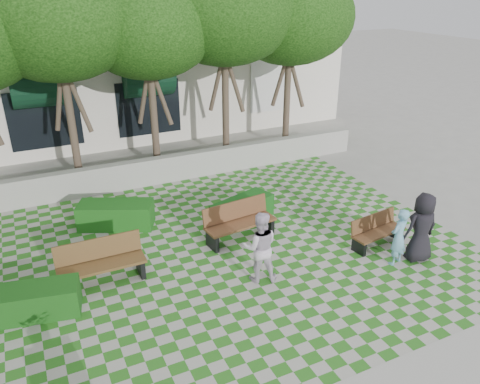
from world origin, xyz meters
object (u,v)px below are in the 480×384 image
hedge_midright (242,210)px  person_white (260,247)px  bench_east (377,231)px  bench_west (101,263)px  hedge_midleft (116,215)px  person_dark (421,228)px  bench_mid (239,222)px  hedge_west (33,302)px  person_blue (399,237)px

hedge_midright → person_white: person_white is taller
bench_east → bench_west: size_ratio=0.83×
hedge_midleft → person_white: (2.46, -4.01, 0.51)m
person_dark → hedge_midright: bearing=-45.8°
bench_mid → hedge_midleft: 3.54m
hedge_midleft → person_dark: (6.42, -4.96, 0.54)m
bench_west → hedge_midleft: bench_west is taller
bench_west → hedge_midright: size_ratio=1.03×
hedge_midright → hedge_west: size_ratio=1.02×
bench_mid → person_white: 1.96m
hedge_west → hedge_midright: bearing=18.2°
bench_west → person_dark: person_dark is taller
hedge_midleft → bench_east: bearing=-33.5°
bench_west → person_white: size_ratio=1.13×
hedge_midright → person_dark: (3.05, -3.73, 0.57)m
bench_east → person_dark: (0.45, -1.00, 0.50)m
bench_east → hedge_midleft: bench_east is taller
bench_east → bench_west: (-6.83, 1.41, 0.10)m
bench_mid → hedge_midright: bearing=53.1°
bench_mid → person_blue: (2.96, -2.75, 0.25)m
person_white → person_blue: bearing=-173.9°
bench_west → person_white: (3.32, -1.47, 0.37)m
bench_mid → person_blue: size_ratio=1.35×
hedge_midright → person_blue: 4.40m
bench_mid → person_blue: bearing=-49.2°
bench_west → person_blue: (6.66, -2.33, 0.25)m
bench_east → hedge_west: 8.39m
bench_east → person_white: person_white is taller
bench_east → bench_west: bench_west is taller
bench_east → hedge_west: bearing=166.7°
bench_east → person_white: size_ratio=0.94×
hedge_west → person_dark: bearing=-11.8°
hedge_west → person_dark: person_dark is taller
hedge_midleft → person_blue: bearing=-40.0°
bench_mid → hedge_midright: 1.05m
bench_mid → hedge_midright: size_ratio=1.06×
bench_mid → hedge_midleft: bearing=136.8°
bench_mid → person_white: bearing=-107.6°
bench_east → person_dark: size_ratio=0.90×
bench_east → bench_mid: size_ratio=0.81×
bench_west → person_dark: 7.68m
hedge_midleft → hedge_west: (-2.38, -3.12, -0.03)m
person_blue → person_white: 3.45m
bench_mid → hedge_west: size_ratio=1.08×
bench_east → hedge_west: bench_east is taller
bench_east → hedge_midright: (-2.60, 2.72, -0.06)m
bench_east → bench_west: bearing=160.7°
person_blue → person_white: (-3.34, 0.86, 0.12)m
bench_east → person_white: (-3.51, -0.06, 0.47)m
person_blue → person_white: bearing=-32.4°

